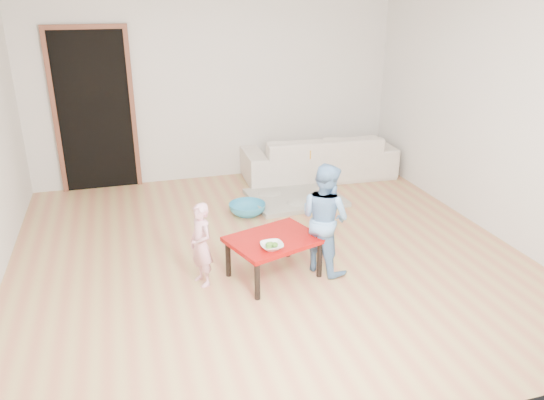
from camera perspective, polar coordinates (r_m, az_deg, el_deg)
name	(u,v)px	position (r m, az deg, el deg)	size (l,w,h in m)	color
floor	(266,252)	(5.45, -0.60, -5.62)	(5.00, 5.00, 0.01)	#BE7751
back_wall	(216,85)	(7.37, -6.06, 12.23)	(5.00, 0.02, 2.60)	silver
right_wall	(493,112)	(6.14, 22.72, 8.77)	(0.02, 5.00, 2.60)	silver
doorway	(95,112)	(7.29, -18.54, 8.93)	(1.02, 0.08, 2.11)	brown
sofa	(319,156)	(7.54, 5.03, 4.73)	(2.11, 0.83, 0.62)	beige
cushion	(293,151)	(7.21, 2.27, 5.31)	(0.45, 0.40, 0.12)	orange
red_table	(274,257)	(4.92, 0.20, -6.16)	(0.79, 0.59, 0.40)	#970908
bowl	(272,246)	(4.63, -0.01, -4.98)	(0.20, 0.20, 0.05)	white
broccoli	(272,246)	(4.63, -0.01, -4.94)	(0.12, 0.12, 0.06)	#2D5919
child_pink	(201,245)	(4.76, -7.64, -4.79)	(0.28, 0.19, 0.78)	#E86987
child_blue	(325,218)	(4.93, 5.71, -1.95)	(0.51, 0.40, 1.06)	#589CCC
basin	(247,209)	(6.31, -2.67, -0.97)	(0.44, 0.44, 0.14)	teal
blanket	(295,198)	(6.77, 2.51, 0.26)	(1.12, 0.93, 0.06)	#ABA997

